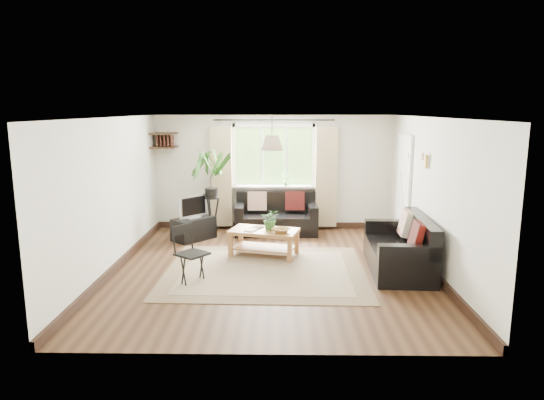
{
  "coord_description": "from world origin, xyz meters",
  "views": [
    {
      "loc": [
        0.13,
        -7.43,
        2.53
      ],
      "look_at": [
        0.0,
        0.4,
        1.05
      ],
      "focal_mm": 32.0,
      "sensor_mm": 36.0,
      "label": 1
    }
  ],
  "objects_px": {
    "tv_stand": "(194,229)",
    "folding_chair": "(192,255)",
    "sofa_back": "(276,215)",
    "palm_stand": "(211,194)",
    "sofa_right": "(399,245)",
    "coffee_table": "(264,243)"
  },
  "relations": [
    {
      "from": "sofa_back",
      "to": "palm_stand",
      "type": "distance_m",
      "value": 1.39
    },
    {
      "from": "sofa_back",
      "to": "folding_chair",
      "type": "distance_m",
      "value": 3.14
    },
    {
      "from": "coffee_table",
      "to": "folding_chair",
      "type": "bearing_deg",
      "value": -127.18
    },
    {
      "from": "coffee_table",
      "to": "folding_chair",
      "type": "distance_m",
      "value": 1.68
    },
    {
      "from": "palm_stand",
      "to": "folding_chair",
      "type": "height_order",
      "value": "palm_stand"
    },
    {
      "from": "sofa_back",
      "to": "palm_stand",
      "type": "relative_size",
      "value": 0.96
    },
    {
      "from": "sofa_back",
      "to": "tv_stand",
      "type": "bearing_deg",
      "value": -163.5
    },
    {
      "from": "folding_chair",
      "to": "tv_stand",
      "type": "bearing_deg",
      "value": 47.4
    },
    {
      "from": "tv_stand",
      "to": "folding_chair",
      "type": "relative_size",
      "value": 0.95
    },
    {
      "from": "tv_stand",
      "to": "palm_stand",
      "type": "xyz_separation_m",
      "value": [
        0.33,
        0.25,
        0.65
      ]
    },
    {
      "from": "tv_stand",
      "to": "sofa_back",
      "type": "bearing_deg",
      "value": -30.11
    },
    {
      "from": "sofa_back",
      "to": "sofa_right",
      "type": "xyz_separation_m",
      "value": [
        1.95,
        -2.31,
        0.02
      ]
    },
    {
      "from": "sofa_back",
      "to": "tv_stand",
      "type": "relative_size",
      "value": 2.07
    },
    {
      "from": "palm_stand",
      "to": "tv_stand",
      "type": "bearing_deg",
      "value": -143.2
    },
    {
      "from": "palm_stand",
      "to": "folding_chair",
      "type": "xyz_separation_m",
      "value": [
        0.07,
        -2.63,
        -0.44
      ]
    },
    {
      "from": "sofa_back",
      "to": "tv_stand",
      "type": "distance_m",
      "value": 1.7
    },
    {
      "from": "sofa_back",
      "to": "palm_stand",
      "type": "bearing_deg",
      "value": -169.37
    },
    {
      "from": "sofa_right",
      "to": "folding_chair",
      "type": "relative_size",
      "value": 2.07
    },
    {
      "from": "tv_stand",
      "to": "folding_chair",
      "type": "bearing_deg",
      "value": -128.33
    },
    {
      "from": "sofa_back",
      "to": "palm_stand",
      "type": "xyz_separation_m",
      "value": [
        -1.28,
        -0.27,
        0.47
      ]
    },
    {
      "from": "tv_stand",
      "to": "folding_chair",
      "type": "xyz_separation_m",
      "value": [
        0.41,
        -2.38,
        0.21
      ]
    },
    {
      "from": "coffee_table",
      "to": "folding_chair",
      "type": "relative_size",
      "value": 1.36
    }
  ]
}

